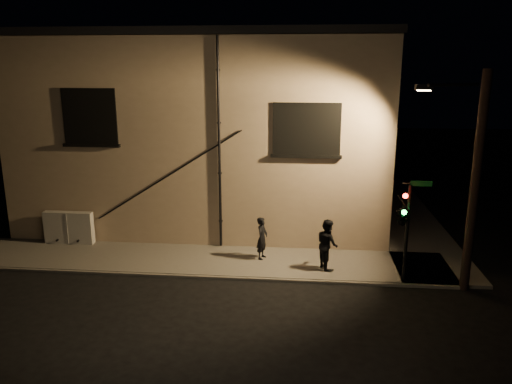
# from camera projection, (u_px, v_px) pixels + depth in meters

# --- Properties ---
(ground) EXTENTS (90.00, 90.00, 0.00)m
(ground) POSITION_uv_depth(u_px,v_px,m) (258.00, 280.00, 17.63)
(ground) COLOR black
(sidewalk) EXTENTS (21.00, 16.00, 0.12)m
(sidewalk) POSITION_uv_depth(u_px,v_px,m) (295.00, 238.00, 21.73)
(sidewalk) COLOR #56524E
(sidewalk) RESTS_ON ground
(building) EXTENTS (16.20, 12.23, 8.80)m
(building) POSITION_uv_depth(u_px,v_px,m) (216.00, 125.00, 25.49)
(building) COLOR tan
(building) RESTS_ON ground
(utility_cabinet) EXTENTS (2.05, 0.35, 1.35)m
(utility_cabinet) POSITION_uv_depth(u_px,v_px,m) (69.00, 228.00, 20.80)
(utility_cabinet) COLOR #B1ADA9
(utility_cabinet) RESTS_ON sidewalk
(pedestrian_a) EXTENTS (0.55, 0.69, 1.64)m
(pedestrian_a) POSITION_uv_depth(u_px,v_px,m) (262.00, 238.00, 19.10)
(pedestrian_a) COLOR black
(pedestrian_a) RESTS_ON sidewalk
(pedestrian_b) EXTENTS (0.99, 1.10, 1.85)m
(pedestrian_b) POSITION_uv_depth(u_px,v_px,m) (327.00, 244.00, 18.18)
(pedestrian_b) COLOR black
(pedestrian_b) RESTS_ON sidewalk
(traffic_signal) EXTENTS (1.14, 2.04, 3.53)m
(traffic_signal) POSITION_uv_depth(u_px,v_px,m) (403.00, 215.00, 16.73)
(traffic_signal) COLOR black
(traffic_signal) RESTS_ON sidewalk
(streetlamp_pole) EXTENTS (2.03, 1.39, 7.28)m
(streetlamp_pole) POSITION_uv_depth(u_px,v_px,m) (472.00, 178.00, 16.03)
(streetlamp_pole) COLOR black
(streetlamp_pole) RESTS_ON ground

